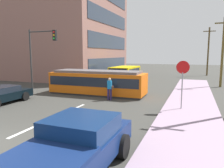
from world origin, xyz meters
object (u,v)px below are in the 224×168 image
(pedestrian_crossing, at_px, (110,87))
(utility_pole_far, at_px, (208,51))
(streetcar_tram, at_px, (98,82))
(city_bus, at_px, (125,73))
(parked_sedan_mid, at_px, (1,95))
(stop_sign, at_px, (183,75))
(pickup_truck_parked, at_px, (73,148))
(utility_pole_mid, at_px, (223,51))
(traffic_light_mast, at_px, (40,49))

(pedestrian_crossing, distance_m, utility_pole_far, 24.26)
(streetcar_tram, distance_m, utility_pole_far, 23.23)
(city_bus, bearing_deg, parked_sedan_mid, -106.32)
(streetcar_tram, xyz_separation_m, pedestrian_crossing, (1.83, -1.82, -0.11))
(city_bus, distance_m, stop_sign, 14.38)
(pedestrian_crossing, distance_m, stop_sign, 5.50)
(streetcar_tram, relative_size, pickup_truck_parked, 1.63)
(city_bus, bearing_deg, pedestrian_crossing, -78.05)
(streetcar_tram, bearing_deg, parked_sedan_mid, -130.59)
(pickup_truck_parked, bearing_deg, parked_sedan_mid, 147.55)
(city_bus, height_order, utility_pole_mid, utility_pole_mid)
(parked_sedan_mid, relative_size, stop_sign, 1.48)
(stop_sign, xyz_separation_m, utility_pole_far, (2.47, 24.11, 1.76))
(city_bus, height_order, traffic_light_mast, traffic_light_mast)
(pickup_truck_parked, height_order, stop_sign, stop_sign)
(city_bus, distance_m, traffic_light_mast, 11.86)
(city_bus, relative_size, utility_pole_far, 0.68)
(parked_sedan_mid, bearing_deg, city_bus, 73.68)
(stop_sign, height_order, utility_pole_far, utility_pole_far)
(streetcar_tram, distance_m, utility_pole_mid, 13.45)
(traffic_light_mast, bearing_deg, stop_sign, -6.84)
(parked_sedan_mid, height_order, traffic_light_mast, traffic_light_mast)
(pedestrian_crossing, relative_size, stop_sign, 0.58)
(stop_sign, bearing_deg, parked_sedan_mid, -168.17)
(pickup_truck_parked, xyz_separation_m, parked_sedan_mid, (-9.39, 5.97, -0.18))
(pedestrian_crossing, bearing_deg, stop_sign, -13.92)
(pedestrian_crossing, height_order, utility_pole_far, utility_pole_far)
(pedestrian_crossing, height_order, utility_pole_mid, utility_pole_mid)
(streetcar_tram, distance_m, traffic_light_mast, 5.52)
(traffic_light_mast, bearing_deg, pickup_truck_parked, -47.25)
(traffic_light_mast, distance_m, utility_pole_far, 26.68)
(pedestrian_crossing, xyz_separation_m, traffic_light_mast, (-6.30, 0.09, 2.85))
(pickup_truck_parked, bearing_deg, utility_pole_mid, 74.17)
(streetcar_tram, bearing_deg, city_bus, 93.02)
(stop_sign, bearing_deg, streetcar_tram, 156.15)
(pedestrian_crossing, xyz_separation_m, stop_sign, (5.20, -1.29, 1.25))
(pickup_truck_parked, relative_size, parked_sedan_mid, 1.17)
(utility_pole_far, bearing_deg, pickup_truck_parked, -98.52)
(parked_sedan_mid, bearing_deg, streetcar_tram, 49.41)
(pickup_truck_parked, distance_m, utility_pole_far, 33.07)
(parked_sedan_mid, bearing_deg, utility_pole_mid, 42.74)
(city_bus, distance_m, utility_pole_mid, 11.08)
(pickup_truck_parked, distance_m, traffic_light_mast, 13.71)
(city_bus, xyz_separation_m, parked_sedan_mid, (-4.30, -14.68, -0.44))
(pedestrian_crossing, xyz_separation_m, pickup_truck_parked, (2.78, -9.73, -0.15))
(pedestrian_crossing, distance_m, pickup_truck_parked, 10.12)
(utility_pole_far, bearing_deg, parked_sedan_mid, -118.23)
(utility_pole_far, bearing_deg, pedestrian_crossing, -108.56)
(parked_sedan_mid, height_order, utility_pole_far, utility_pole_far)
(pedestrian_crossing, height_order, stop_sign, stop_sign)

